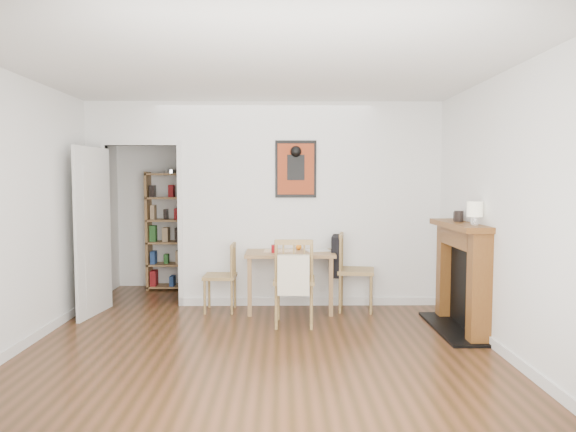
{
  "coord_description": "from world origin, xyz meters",
  "views": [
    {
      "loc": [
        0.22,
        -5.16,
        1.61
      ],
      "look_at": [
        0.29,
        0.6,
        1.21
      ],
      "focal_mm": 32.0,
      "sensor_mm": 36.0,
      "label": 1
    }
  ],
  "objects_px": {
    "orange_fruit": "(299,247)",
    "fireplace": "(462,273)",
    "dining_table": "(290,258)",
    "red_glass": "(274,249)",
    "chair_left": "(220,277)",
    "mantel_lamp": "(475,211)",
    "chair_front": "(294,281)",
    "bookshelf": "(172,231)",
    "notebook": "(317,250)",
    "ceramic_jar_b": "(457,216)",
    "chair_right": "(354,270)",
    "ceramic_jar_a": "(459,216)"
  },
  "relations": [
    {
      "from": "bookshelf",
      "to": "orange_fruit",
      "type": "xyz_separation_m",
      "value": [
        1.83,
        -1.16,
        -0.08
      ]
    },
    {
      "from": "chair_right",
      "to": "fireplace",
      "type": "relative_size",
      "value": 0.77
    },
    {
      "from": "chair_left",
      "to": "orange_fruit",
      "type": "distance_m",
      "value": 1.05
    },
    {
      "from": "ceramic_jar_a",
      "to": "bookshelf",
      "type": "bearing_deg",
      "value": 150.0
    },
    {
      "from": "bookshelf",
      "to": "fireplace",
      "type": "bearing_deg",
      "value": -31.15
    },
    {
      "from": "red_glass",
      "to": "ceramic_jar_a",
      "type": "xyz_separation_m",
      "value": [
        2.01,
        -0.64,
        0.44
      ]
    },
    {
      "from": "chair_left",
      "to": "red_glass",
      "type": "xyz_separation_m",
      "value": [
        0.67,
        -0.08,
        0.36
      ]
    },
    {
      "from": "chair_left",
      "to": "chair_front",
      "type": "distance_m",
      "value": 1.1
    },
    {
      "from": "chair_left",
      "to": "ceramic_jar_a",
      "type": "bearing_deg",
      "value": -14.93
    },
    {
      "from": "chair_right",
      "to": "notebook",
      "type": "xyz_separation_m",
      "value": [
        -0.45,
        0.04,
        0.25
      ]
    },
    {
      "from": "bookshelf",
      "to": "dining_table",
      "type": "bearing_deg",
      "value": -37.07
    },
    {
      "from": "chair_front",
      "to": "fireplace",
      "type": "xyz_separation_m",
      "value": [
        1.8,
        -0.19,
        0.12
      ]
    },
    {
      "from": "dining_table",
      "to": "notebook",
      "type": "bearing_deg",
      "value": 7.93
    },
    {
      "from": "red_glass",
      "to": "orange_fruit",
      "type": "height_order",
      "value": "red_glass"
    },
    {
      "from": "dining_table",
      "to": "mantel_lamp",
      "type": "relative_size",
      "value": 4.54
    },
    {
      "from": "red_glass",
      "to": "orange_fruit",
      "type": "xyz_separation_m",
      "value": [
        0.3,
        0.25,
        -0.01
      ]
    },
    {
      "from": "chair_front",
      "to": "bookshelf",
      "type": "distance_m",
      "value": 2.65
    },
    {
      "from": "dining_table",
      "to": "bookshelf",
      "type": "relative_size",
      "value": 0.62
    },
    {
      "from": "chair_left",
      "to": "mantel_lamp",
      "type": "relative_size",
      "value": 3.55
    },
    {
      "from": "dining_table",
      "to": "ceramic_jar_a",
      "type": "bearing_deg",
      "value": -22.23
    },
    {
      "from": "fireplace",
      "to": "dining_table",
      "type": "bearing_deg",
      "value": 155.17
    },
    {
      "from": "red_glass",
      "to": "ceramic_jar_a",
      "type": "relative_size",
      "value": 0.8
    },
    {
      "from": "red_glass",
      "to": "notebook",
      "type": "relative_size",
      "value": 0.34
    },
    {
      "from": "dining_table",
      "to": "chair_front",
      "type": "distance_m",
      "value": 0.67
    },
    {
      "from": "red_glass",
      "to": "notebook",
      "type": "height_order",
      "value": "red_glass"
    },
    {
      "from": "chair_left",
      "to": "chair_right",
      "type": "height_order",
      "value": "chair_right"
    },
    {
      "from": "mantel_lamp",
      "to": "dining_table",
      "type": "bearing_deg",
      "value": 146.88
    },
    {
      "from": "dining_table",
      "to": "red_glass",
      "type": "xyz_separation_m",
      "value": [
        -0.19,
        -0.11,
        0.14
      ]
    },
    {
      "from": "dining_table",
      "to": "bookshelf",
      "type": "height_order",
      "value": "bookshelf"
    },
    {
      "from": "orange_fruit",
      "to": "fireplace",
      "type": "bearing_deg",
      "value": -29.96
    },
    {
      "from": "dining_table",
      "to": "chair_front",
      "type": "bearing_deg",
      "value": -86.74
    },
    {
      "from": "fireplace",
      "to": "mantel_lamp",
      "type": "xyz_separation_m",
      "value": [
        -0.01,
        -0.34,
        0.69
      ]
    },
    {
      "from": "ceramic_jar_b",
      "to": "notebook",
      "type": "bearing_deg",
      "value": 156.47
    },
    {
      "from": "red_glass",
      "to": "orange_fruit",
      "type": "relative_size",
      "value": 1.31
    },
    {
      "from": "dining_table",
      "to": "mantel_lamp",
      "type": "distance_m",
      "value": 2.27
    },
    {
      "from": "dining_table",
      "to": "red_glass",
      "type": "relative_size",
      "value": 11.25
    },
    {
      "from": "dining_table",
      "to": "chair_right",
      "type": "xyz_separation_m",
      "value": [
        0.8,
        0.0,
        -0.15
      ]
    },
    {
      "from": "notebook",
      "to": "ceramic_jar_b",
      "type": "height_order",
      "value": "ceramic_jar_b"
    },
    {
      "from": "dining_table",
      "to": "chair_front",
      "type": "height_order",
      "value": "chair_front"
    },
    {
      "from": "bookshelf",
      "to": "notebook",
      "type": "relative_size",
      "value": 6.06
    },
    {
      "from": "chair_left",
      "to": "red_glass",
      "type": "bearing_deg",
      "value": -6.49
    },
    {
      "from": "fireplace",
      "to": "notebook",
      "type": "bearing_deg",
      "value": 149.02
    },
    {
      "from": "chair_left",
      "to": "fireplace",
      "type": "distance_m",
      "value": 2.82
    },
    {
      "from": "red_glass",
      "to": "bookshelf",
      "type": "bearing_deg",
      "value": 137.43
    },
    {
      "from": "dining_table",
      "to": "mantel_lamp",
      "type": "xyz_separation_m",
      "value": [
        1.82,
        -1.19,
        0.66
      ]
    },
    {
      "from": "mantel_lamp",
      "to": "bookshelf",
      "type": "bearing_deg",
      "value": 144.91
    },
    {
      "from": "fireplace",
      "to": "notebook",
      "type": "height_order",
      "value": "fireplace"
    },
    {
      "from": "bookshelf",
      "to": "mantel_lamp",
      "type": "bearing_deg",
      "value": -35.09
    },
    {
      "from": "dining_table",
      "to": "notebook",
      "type": "distance_m",
      "value": 0.36
    },
    {
      "from": "chair_front",
      "to": "orange_fruit",
      "type": "bearing_deg",
      "value": 84.6
    }
  ]
}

